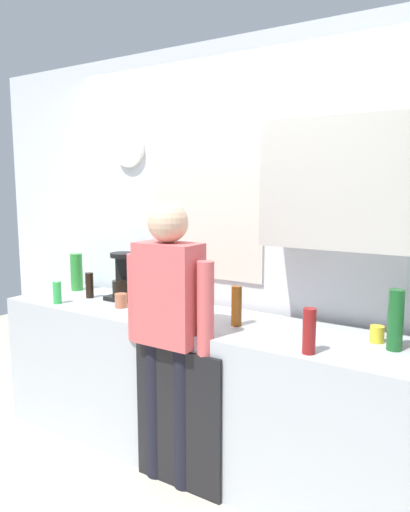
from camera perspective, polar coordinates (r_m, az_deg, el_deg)
ground_plane at (r=3.10m, az=-4.04°, el=-24.68°), size 8.00×8.00×0.00m
kitchen_counter at (r=3.10m, az=-0.66°, el=-15.25°), size 2.84×0.64×0.89m
dishwasher_panel at (r=2.84m, az=-3.26°, el=-18.64°), size 0.56×0.02×0.80m
back_wall_assembly at (r=3.15m, az=4.86°, el=2.29°), size 4.44×0.42×2.60m
coffee_maker at (r=3.45m, az=-9.29°, el=-2.59°), size 0.20×0.20×0.33m
bottle_clear_soda at (r=3.81m, az=-14.83°, el=-1.81°), size 0.09×0.09×0.28m
bottle_red_vinegar at (r=2.38m, az=12.12°, el=-8.60°), size 0.06×0.06×0.22m
bottle_amber_beer at (r=2.77m, az=3.72°, el=-5.87°), size 0.06×0.06×0.23m
bottle_green_wine at (r=2.53m, az=21.45°, el=-7.00°), size 0.07×0.07×0.30m
bottle_dark_sauce at (r=3.54m, az=-13.39°, el=-3.35°), size 0.06×0.06×0.18m
cup_terracotta_mug at (r=3.23m, az=-9.82°, el=-5.17°), size 0.08×0.08×0.09m
cup_yellow_cup at (r=2.65m, az=19.52°, el=-8.64°), size 0.07×0.07×0.08m
mixing_bowl at (r=3.15m, az=-3.18°, el=-5.53°), size 0.22×0.22×0.08m
dish_soap at (r=3.43m, az=-16.94°, el=-4.07°), size 0.06×0.06×0.18m
person_at_sink at (r=2.70m, az=-4.24°, el=-7.57°), size 0.57×0.22×1.60m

